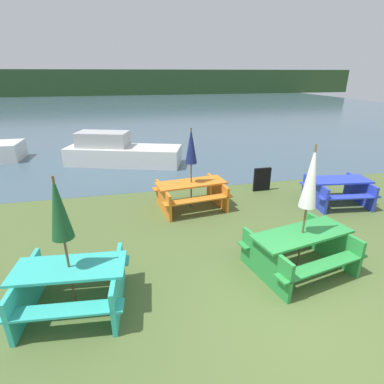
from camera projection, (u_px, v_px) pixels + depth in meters
name	position (u px, v px, depth m)	size (l,w,h in m)	color
ground_plane	(312.00, 324.00, 4.49)	(60.00, 60.00, 0.00)	#516633
water	(146.00, 107.00, 32.51)	(60.00, 50.00, 0.00)	#425B6B
far_treeline	(136.00, 82.00, 49.89)	(80.00, 1.60, 4.00)	#284723
picnic_table_teal	(72.00, 283.00, 4.65)	(1.78, 1.53, 0.78)	#33B7A8
picnic_table_green	(300.00, 247.00, 5.59)	(2.13, 1.73, 0.78)	green
picnic_table_blue	(338.00, 189.00, 8.48)	(1.79, 1.56, 0.74)	blue
picnic_table_orange	(191.00, 192.00, 8.22)	(2.03, 1.61, 0.74)	orange
umbrella_darkgreen	(59.00, 209.00, 4.17)	(0.32, 0.32, 2.23)	brown
umbrella_white	(311.00, 178.00, 5.08)	(0.30, 0.30, 2.43)	brown
umbrella_navy	(191.00, 147.00, 7.75)	(0.31, 0.31, 2.21)	brown
boat	(120.00, 152.00, 12.18)	(4.77, 2.78, 1.31)	silver
signboard	(262.00, 179.00, 9.44)	(0.55, 0.08, 0.75)	black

